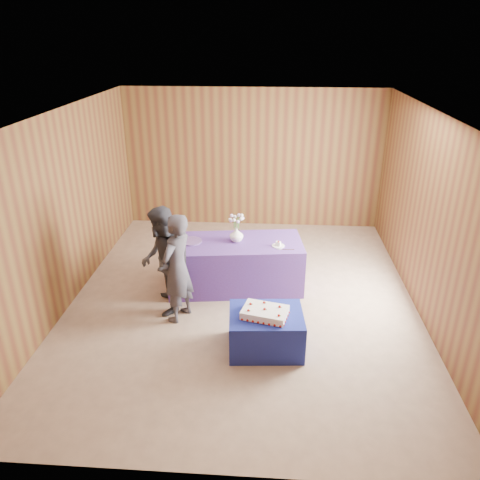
# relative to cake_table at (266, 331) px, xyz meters

# --- Properties ---
(ground) EXTENTS (6.00, 6.00, 0.00)m
(ground) POSITION_rel_cake_table_xyz_m (-0.36, 1.13, -0.25)
(ground) COLOR #9F856E
(ground) RESTS_ON ground
(room_shell) EXTENTS (5.04, 6.04, 2.72)m
(room_shell) POSITION_rel_cake_table_xyz_m (-0.36, 1.13, 1.55)
(room_shell) COLOR brown
(room_shell) RESTS_ON ground
(cake_table) EXTENTS (0.95, 0.77, 0.50)m
(cake_table) POSITION_rel_cake_table_xyz_m (0.00, 0.00, 0.00)
(cake_table) COLOR #1B1C99
(cake_table) RESTS_ON ground
(serving_table) EXTENTS (2.10, 1.14, 0.75)m
(serving_table) POSITION_rel_cake_table_xyz_m (-0.50, 1.53, 0.12)
(serving_table) COLOR #543797
(serving_table) RESTS_ON ground
(sheet_cake) EXTENTS (0.63, 0.50, 0.13)m
(sheet_cake) POSITION_rel_cake_table_xyz_m (-0.02, -0.04, 0.30)
(sheet_cake) COLOR white
(sheet_cake) RESTS_ON cake_table
(vase) EXTENTS (0.28, 0.28, 0.21)m
(vase) POSITION_rel_cake_table_xyz_m (-0.48, 1.57, 0.61)
(vase) COLOR white
(vase) RESTS_ON serving_table
(flower_spray) EXTENTS (0.24, 0.23, 0.18)m
(flower_spray) POSITION_rel_cake_table_xyz_m (-0.48, 1.57, 0.86)
(flower_spray) COLOR #3B702D
(flower_spray) RESTS_ON vase
(platter) EXTENTS (0.43, 0.43, 0.02)m
(platter) POSITION_rel_cake_table_xyz_m (-1.17, 1.50, 0.51)
(platter) COLOR #64458B
(platter) RESTS_ON serving_table
(plate) EXTENTS (0.21, 0.21, 0.01)m
(plate) POSITION_rel_cake_table_xyz_m (0.14, 1.43, 0.51)
(plate) COLOR white
(plate) RESTS_ON serving_table
(cake_slice) EXTENTS (0.08, 0.08, 0.08)m
(cake_slice) POSITION_rel_cake_table_xyz_m (0.14, 1.43, 0.54)
(cake_slice) COLOR white
(cake_slice) RESTS_ON plate
(knife) EXTENTS (0.26, 0.02, 0.00)m
(knife) POSITION_rel_cake_table_xyz_m (0.25, 1.32, 0.50)
(knife) COLOR #B6B7BB
(knife) RESTS_ON serving_table
(guest_left) EXTENTS (0.56, 0.66, 1.53)m
(guest_left) POSITION_rel_cake_table_xyz_m (-1.20, 0.61, 0.51)
(guest_left) COLOR #383640
(guest_left) RESTS_ON ground
(guest_right) EXTENTS (0.72, 0.85, 1.54)m
(guest_right) POSITION_rel_cake_table_xyz_m (-1.44, 0.79, 0.52)
(guest_right) COLOR #32333D
(guest_right) RESTS_ON ground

